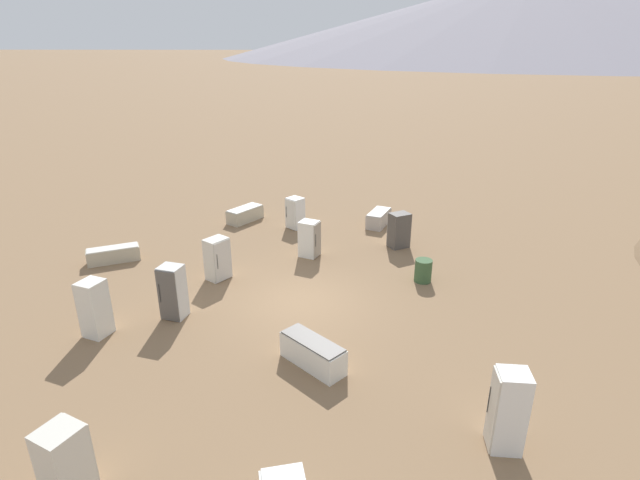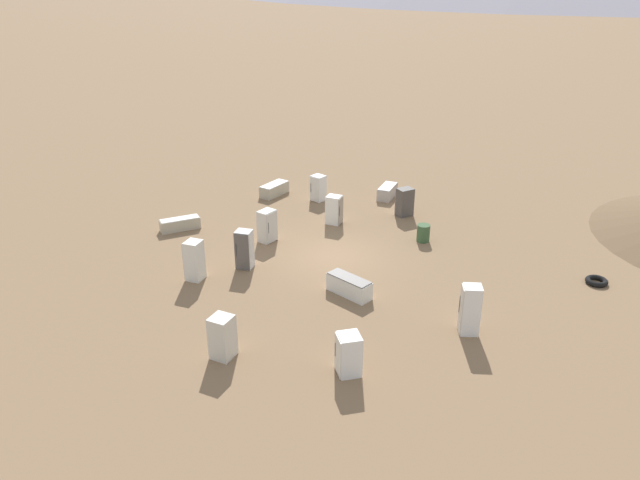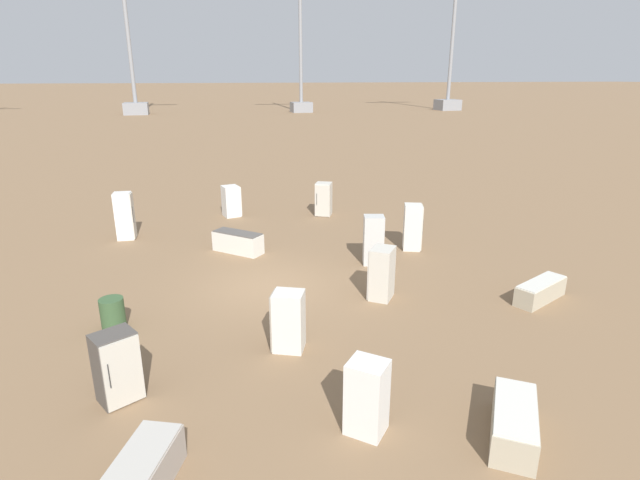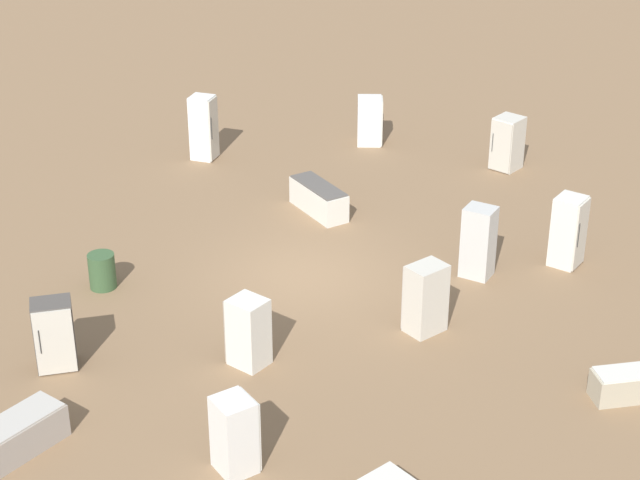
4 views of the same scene
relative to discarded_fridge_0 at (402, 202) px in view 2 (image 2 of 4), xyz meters
name	(u,v)px [view 2 (image 2 of 4)]	position (x,y,z in m)	size (l,w,h in m)	color
ground_plane	(331,256)	(-3.77, -4.87, -0.73)	(1000.00, 1000.00, 0.00)	#846647
discarded_fridge_0	(402,202)	(0.00, 0.00, 0.00)	(0.98, 0.93, 1.47)	#4C4742
discarded_fridge_1	(272,189)	(-6.94, 3.01, -0.41)	(1.65, 1.91, 0.66)	#B2A88E
discarded_fridge_2	(332,210)	(-3.66, -1.07, -0.01)	(0.92, 0.85, 1.46)	silver
discarded_fridge_3	(346,354)	(-3.45, -13.45, -0.02)	(0.89, 0.88, 1.42)	white
discarded_fridge_4	(242,250)	(-7.62, -5.94, 0.12)	(0.81, 0.78, 1.71)	silver
discarded_fridge_5	(265,226)	(-6.85, -3.22, 0.04)	(0.96, 0.99, 1.54)	beige
discarded_fridge_6	(220,337)	(-7.62, -12.52, 0.03)	(0.95, 0.99, 1.53)	beige
discarded_fridge_7	(385,192)	(-0.62, 2.60, -0.40)	(1.30, 1.80, 0.68)	#A89E93
discarded_fridge_8	(191,261)	(-9.57, -7.01, 0.12)	(0.85, 0.85, 1.72)	silver
discarded_fridge_9	(347,286)	(-3.21, -8.33, -0.35)	(1.83, 1.80, 0.77)	silver
discarded_fridge_10	(315,188)	(-4.47, 2.14, -0.02)	(0.92, 0.92, 1.43)	white
discarded_fridge_11	(467,309)	(0.94, -11.08, 0.21)	(0.72, 0.65, 1.88)	white
discarded_fridge_12	(177,224)	(-11.26, -1.88, -0.44)	(2.00, 1.35, 0.60)	#B2A88E
scrap_tire	(594,280)	(7.05, -7.40, -0.63)	(0.90, 0.90, 0.21)	black
rusty_barrel	(421,233)	(0.51, -3.22, -0.32)	(0.61, 0.61, 0.83)	#385633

